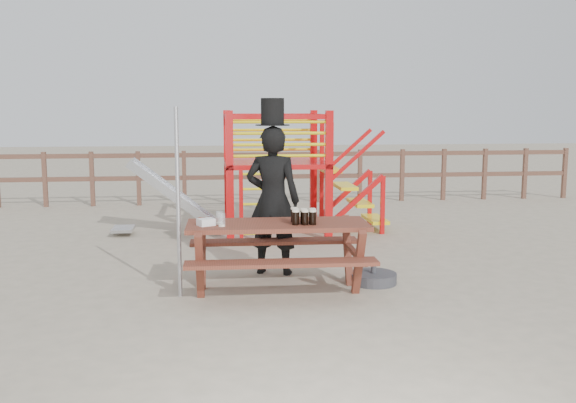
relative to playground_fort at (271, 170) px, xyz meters
The scene contains 10 objects.
ground 3.74m from the playground_fort, 91.99° to the right, with size 60.00×60.00×0.00m, color tan.
back_fence 3.44m from the playground_fort, 92.08° to the left, with size 15.09×0.09×1.20m.
playground_fort is the anchor object (origin of this frame).
picnic_table 3.72m from the playground_fort, 93.94° to the right, with size 2.14×1.50×0.81m.
man_with_hat 2.86m from the playground_fort, 94.64° to the right, with size 0.81×0.65×2.26m.
metal_pole 4.00m from the playground_fort, 110.25° to the right, with size 0.05×0.05×2.15m, color #B2B2B7.
parasol_base 3.75m from the playground_fort, 74.76° to the right, with size 0.57×0.57×0.24m.
paper_bag 3.90m from the playground_fort, 106.04° to the right, with size 0.18×0.14×0.08m, color white.
stout_pints 3.76m from the playground_fort, 89.56° to the right, with size 0.29×0.29×0.17m.
empty_glasses 3.87m from the playground_fort, 103.67° to the right, with size 0.10×0.22×0.15m.
Camera 1 is at (-0.87, -7.38, 2.13)m, focal length 40.00 mm.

